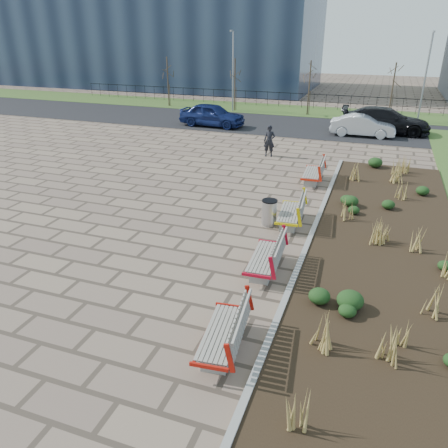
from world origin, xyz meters
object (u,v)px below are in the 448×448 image
(bench_a, at_px, (222,331))
(car_blue, at_px, (212,115))
(litter_bin, at_px, (269,213))
(lamp_east, at_px, (425,79))
(lamp_west, at_px, (233,72))
(car_silver, at_px, (363,126))
(bench_c, at_px, (290,211))
(pedestrian, at_px, (269,141))
(car_black, at_px, (385,120))
(bench_b, at_px, (265,255))
(bench_d, at_px, (312,171))

(bench_a, height_order, car_blue, car_blue)
(litter_bin, bearing_deg, car_blue, 118.02)
(litter_bin, relative_size, lamp_east, 0.15)
(car_blue, distance_m, lamp_west, 6.38)
(lamp_east, bearing_deg, car_silver, -122.16)
(bench_c, distance_m, lamp_west, 22.38)
(pedestrian, relative_size, car_black, 0.30)
(bench_c, distance_m, lamp_east, 21.09)
(car_blue, distance_m, car_black, 11.42)
(bench_b, xyz_separation_m, litter_bin, (-0.66, 3.14, -0.05))
(bench_d, xyz_separation_m, litter_bin, (-0.66, -5.14, -0.05))
(car_blue, bearing_deg, car_black, -77.23)
(bench_d, relative_size, car_black, 0.38)
(bench_b, xyz_separation_m, car_black, (2.79, 19.64, 0.32))
(pedestrian, bearing_deg, lamp_west, 111.96)
(bench_a, relative_size, pedestrian, 1.27)
(pedestrian, relative_size, car_silver, 0.42)
(car_silver, bearing_deg, lamp_east, -32.89)
(bench_c, relative_size, car_silver, 0.53)
(bench_b, distance_m, car_blue, 19.76)
(bench_a, height_order, car_black, car_black)
(pedestrian, xyz_separation_m, car_black, (5.67, 7.89, -0.00))
(bench_b, bearing_deg, bench_c, 86.90)
(lamp_west, bearing_deg, litter_bin, -68.02)
(litter_bin, xyz_separation_m, car_black, (3.46, 16.50, 0.37))
(car_silver, bearing_deg, bench_a, 175.31)
(car_silver, height_order, lamp_west, lamp_west)
(bench_c, height_order, car_silver, car_silver)
(bench_d, bearing_deg, bench_c, -92.57)
(car_silver, height_order, car_black, car_black)
(bench_a, bearing_deg, car_silver, 79.81)
(bench_a, relative_size, bench_d, 1.00)
(litter_bin, distance_m, lamp_east, 21.57)
(car_silver, distance_m, lamp_west, 12.12)
(car_blue, bearing_deg, bench_d, -134.67)
(bench_a, relative_size, litter_bin, 2.32)
(bench_b, bearing_deg, car_blue, 112.33)
(bench_d, xyz_separation_m, lamp_west, (-9.00, 15.51, 2.54))
(bench_c, relative_size, car_black, 0.38)
(bench_b, height_order, bench_d, same)
(litter_bin, xyz_separation_m, car_blue, (-7.82, 14.71, 0.34))
(bench_d, xyz_separation_m, lamp_east, (5.00, 15.51, 2.54))
(car_black, xyz_separation_m, lamp_east, (2.21, 4.16, 2.22))
(litter_bin, bearing_deg, car_silver, 81.82)
(bench_a, height_order, car_silver, car_silver)
(bench_c, xyz_separation_m, lamp_west, (-9.00, 20.33, 2.54))
(car_blue, bearing_deg, lamp_west, 8.68)
(bench_c, height_order, litter_bin, bench_c)
(car_black, height_order, lamp_west, lamp_west)
(lamp_east, bearing_deg, bench_b, -101.87)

